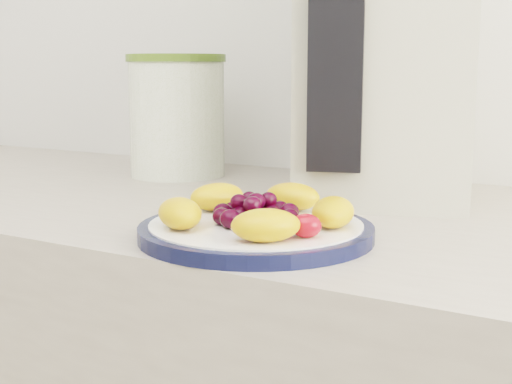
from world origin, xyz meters
The scene contains 7 objects.
plate_rim centered at (0.11, 1.02, 0.91)m, with size 0.25×0.25×0.01m, color black.
plate_face centered at (0.11, 1.02, 0.91)m, with size 0.22×0.22×0.02m, color white.
canister centered at (-0.23, 1.34, 0.99)m, with size 0.15×0.15×0.19m, color #526E10.
canister_lid centered at (-0.23, 1.34, 1.09)m, with size 0.16×0.16×0.01m, color #557129.
appliance_body centered at (0.13, 1.34, 1.09)m, with size 0.22×0.30×0.38m, color #ACA995.
appliance_panel centered at (0.13, 1.17, 1.09)m, with size 0.06×0.02×0.28m, color black.
fruit_plate centered at (0.11, 1.02, 0.93)m, with size 0.21×0.20×0.03m.
Camera 1 is at (0.48, 0.39, 1.08)m, focal length 50.00 mm.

